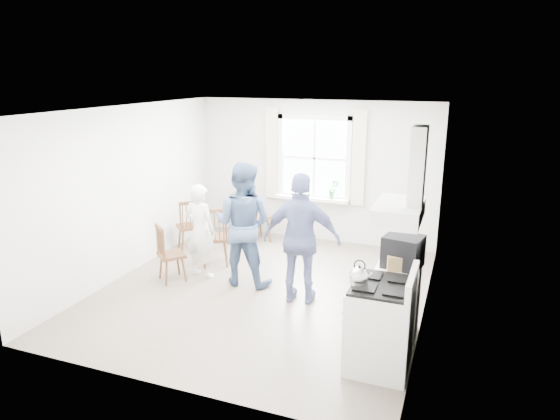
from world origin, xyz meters
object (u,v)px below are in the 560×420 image
(person_left, at_px, (201,231))
(person_right, at_px, (301,239))
(gas_stove, at_px, (381,325))
(windsor_chair_a, at_px, (190,220))
(stereo_stack, at_px, (403,251))
(low_cabinet, at_px, (396,301))
(windsor_chair_b, at_px, (165,247))
(person_mid, at_px, (243,224))
(windsor_chair_c, at_px, (215,231))

(person_left, height_order, person_right, person_right)
(gas_stove, relative_size, windsor_chair_a, 1.20)
(stereo_stack, distance_m, windsor_chair_a, 4.25)
(low_cabinet, xyz_separation_m, windsor_chair_b, (-3.48, 0.41, 0.10))
(person_mid, bearing_deg, person_right, 162.74)
(windsor_chair_a, bearing_deg, person_mid, -32.21)
(stereo_stack, height_order, person_left, person_left)
(gas_stove, distance_m, stereo_stack, 0.92)
(gas_stove, bearing_deg, stereo_stack, 81.37)
(low_cabinet, xyz_separation_m, person_right, (-1.36, 0.50, 0.45))
(windsor_chair_b, xyz_separation_m, person_mid, (1.12, 0.38, 0.37))
(low_cabinet, relative_size, person_mid, 0.49)
(person_mid, height_order, person_right, person_mid)
(person_left, bearing_deg, low_cabinet, 173.99)
(windsor_chair_b, bearing_deg, person_right, 2.30)
(windsor_chair_a, distance_m, windsor_chair_c, 0.90)
(windsor_chair_b, xyz_separation_m, windsor_chair_c, (0.42, 0.81, 0.06))
(low_cabinet, distance_m, person_mid, 2.53)
(windsor_chair_c, relative_size, person_mid, 0.54)
(low_cabinet, relative_size, windsor_chair_a, 0.96)
(person_right, bearing_deg, gas_stove, 130.17)
(low_cabinet, height_order, windsor_chair_a, windsor_chair_a)
(person_left, bearing_deg, person_right, 178.69)
(windsor_chair_c, height_order, person_right, person_right)
(low_cabinet, height_order, person_right, person_right)
(stereo_stack, xyz_separation_m, person_mid, (-2.39, 0.80, -0.16))
(windsor_chair_a, bearing_deg, person_right, -26.34)
(low_cabinet, relative_size, person_right, 0.50)
(windsor_chair_b, xyz_separation_m, person_left, (0.40, 0.38, 0.19))
(person_mid, relative_size, person_right, 1.02)
(stereo_stack, bearing_deg, windsor_chair_c, 158.33)
(windsor_chair_a, bearing_deg, windsor_chair_c, -33.06)
(low_cabinet, xyz_separation_m, person_mid, (-2.36, 0.80, 0.47))
(windsor_chair_b, relative_size, person_mid, 0.49)
(person_left, bearing_deg, stereo_stack, 174.06)
(windsor_chair_a, distance_m, person_left, 1.19)
(gas_stove, distance_m, person_mid, 2.77)
(stereo_stack, relative_size, person_mid, 0.26)
(low_cabinet, bearing_deg, gas_stove, -95.68)
(windsor_chair_a, relative_size, windsor_chair_b, 1.04)
(windsor_chair_b, bearing_deg, gas_stove, -18.13)
(windsor_chair_c, bearing_deg, gas_stove, -32.78)
(windsor_chair_c, xyz_separation_m, person_mid, (0.70, -0.43, 0.31))
(gas_stove, bearing_deg, person_left, 153.50)
(gas_stove, xyz_separation_m, windsor_chair_b, (-3.41, 1.11, 0.06))
(person_left, xyz_separation_m, person_right, (1.72, -0.30, 0.17))
(gas_stove, height_order, person_right, person_right)
(low_cabinet, xyz_separation_m, windsor_chair_a, (-3.81, 1.72, 0.12))
(gas_stove, distance_m, windsor_chair_c, 3.56)
(gas_stove, bearing_deg, windsor_chair_a, 147.16)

